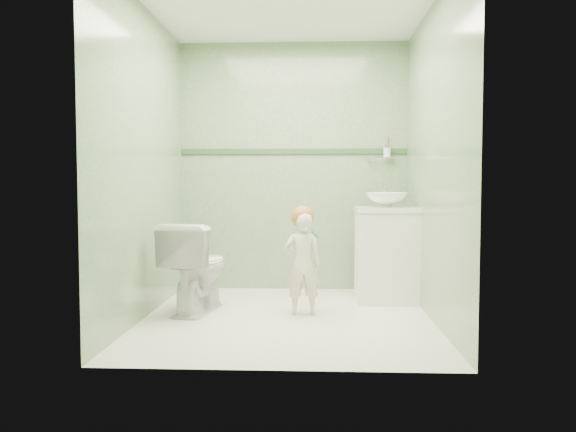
{
  "coord_description": "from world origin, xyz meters",
  "views": [
    {
      "loc": [
        0.21,
        -4.38,
        1.03
      ],
      "look_at": [
        0.0,
        0.15,
        0.78
      ],
      "focal_mm": 35.92,
      "sensor_mm": 36.0,
      "label": 1
    }
  ],
  "objects": [
    {
      "name": "toddler",
      "position": [
        0.12,
        0.13,
        0.4
      ],
      "size": [
        0.31,
        0.22,
        0.81
      ],
      "primitive_type": "imported",
      "rotation": [
        0.0,
        0.0,
        3.25
      ],
      "color": "beige",
      "rests_on": "ground"
    },
    {
      "name": "room_shell",
      "position": [
        0.0,
        0.0,
        1.2
      ],
      "size": [
        2.5,
        2.54,
        2.4
      ],
      "color": "#688F65",
      "rests_on": "ground"
    },
    {
      "name": "counter",
      "position": [
        0.84,
        0.7,
        0.81
      ],
      "size": [
        0.54,
        0.52,
        0.04
      ],
      "primitive_type": "cube",
      "color": "white",
      "rests_on": "vanity"
    },
    {
      "name": "hair_cap",
      "position": [
        0.12,
        0.15,
        0.77
      ],
      "size": [
        0.18,
        0.18,
        0.18
      ],
      "primitive_type": "sphere",
      "color": "#A16A31",
      "rests_on": "toddler"
    },
    {
      "name": "trim_stripe",
      "position": [
        0.0,
        1.24,
        1.35
      ],
      "size": [
        2.2,
        0.02,
        0.05
      ],
      "primitive_type": "cube",
      "color": "#315031",
      "rests_on": "room_shell"
    },
    {
      "name": "cup_holder",
      "position": [
        0.89,
        1.18,
        1.33
      ],
      "size": [
        0.26,
        0.07,
        0.21
      ],
      "color": "silver",
      "rests_on": "room_shell"
    },
    {
      "name": "teal_toothbrush",
      "position": [
        0.2,
        0.01,
        0.65
      ],
      "size": [
        0.11,
        0.14,
        0.08
      ],
      "color": "#067D60",
      "rests_on": "toddler"
    },
    {
      "name": "basin",
      "position": [
        0.84,
        0.7,
        0.89
      ],
      "size": [
        0.37,
        0.37,
        0.13
      ],
      "primitive_type": "imported",
      "color": "white",
      "rests_on": "counter"
    },
    {
      "name": "ground",
      "position": [
        0.0,
        0.0,
        0.0
      ],
      "size": [
        2.5,
        2.5,
        0.0
      ],
      "primitive_type": "plane",
      "color": "white",
      "rests_on": "ground"
    },
    {
      "name": "toilet",
      "position": [
        -0.74,
        0.19,
        0.36
      ],
      "size": [
        0.53,
        0.78,
        0.73
      ],
      "primitive_type": "imported",
      "rotation": [
        0.0,
        0.0,
        2.96
      ],
      "color": "white",
      "rests_on": "ground"
    },
    {
      "name": "vanity",
      "position": [
        0.84,
        0.7,
        0.4
      ],
      "size": [
        0.52,
        0.5,
        0.8
      ],
      "primitive_type": "cube",
      "color": "white",
      "rests_on": "ground"
    },
    {
      "name": "faucet",
      "position": [
        0.84,
        0.89,
        0.97
      ],
      "size": [
        0.03,
        0.13,
        0.18
      ],
      "color": "silver",
      "rests_on": "counter"
    }
  ]
}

